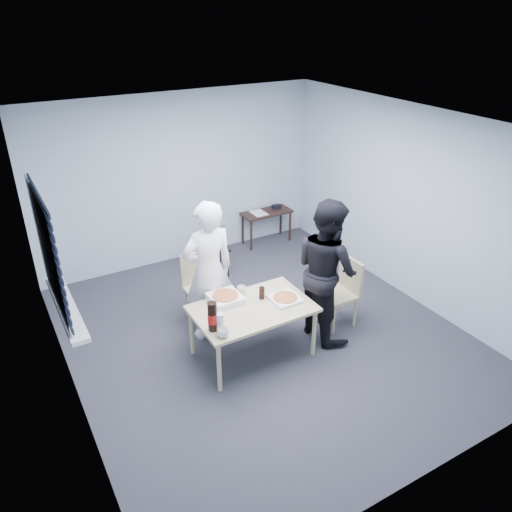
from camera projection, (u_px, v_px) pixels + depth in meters
room at (52, 260)px, 4.92m from camera, size 5.00×5.00×5.00m
dining_table at (253, 312)px, 5.64m from camera, size 1.34×0.85×0.65m
chair_far at (200, 282)px, 6.39m from camera, size 0.42×0.42×0.89m
chair_right at (343, 287)px, 6.27m from camera, size 0.42×0.42×0.89m
person_white at (209, 272)px, 5.87m from camera, size 0.65×0.42×1.77m
person_black at (326, 270)px, 5.91m from camera, size 0.47×0.86×1.77m
side_table at (267, 216)px, 8.41m from camera, size 0.84×0.38×0.56m
stool at (216, 254)px, 7.40m from camera, size 0.35×0.35×0.48m
backpack at (215, 237)px, 7.25m from camera, size 0.27×0.19×0.37m
pizza_box_a at (225, 298)px, 5.70m from camera, size 0.35×0.35×0.09m
pizza_box_b at (285, 298)px, 5.73m from camera, size 0.33×0.33×0.05m
mug_a at (223, 333)px, 5.10m from camera, size 0.17×0.17×0.10m
mug_b at (241, 290)px, 5.85m from camera, size 0.10×0.10×0.09m
cola_glass at (262, 293)px, 5.74m from camera, size 0.09×0.09×0.15m
soda_bottle at (213, 317)px, 5.15m from camera, size 0.11×0.11×0.33m
plastic_cups at (220, 322)px, 5.18m from camera, size 0.09×0.09×0.20m
rubber_band at (289, 313)px, 5.51m from camera, size 0.07×0.07×0.00m
papers at (259, 213)px, 8.31m from camera, size 0.30×0.36×0.01m
black_box at (276, 207)px, 8.49m from camera, size 0.17×0.14×0.06m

